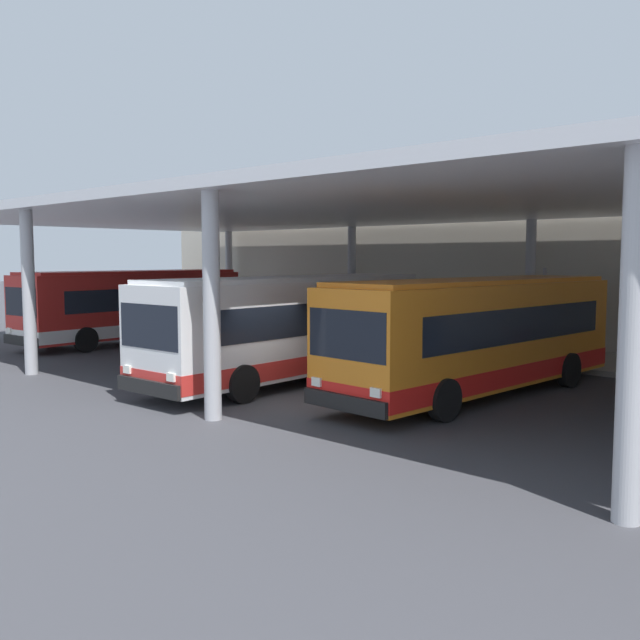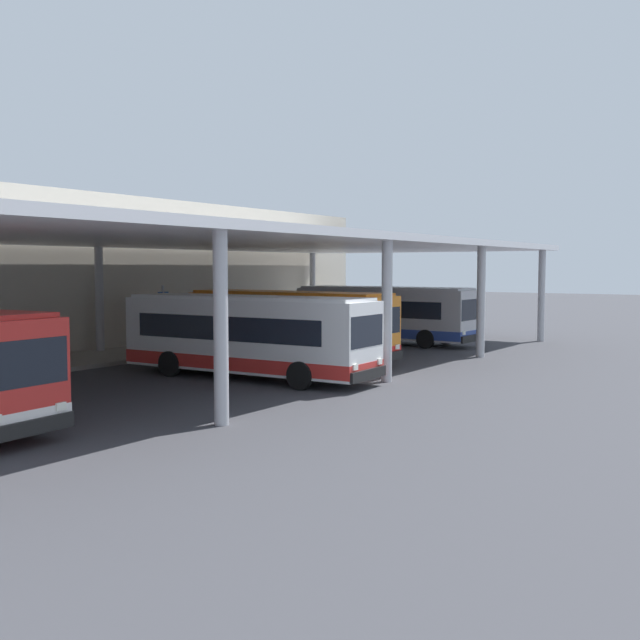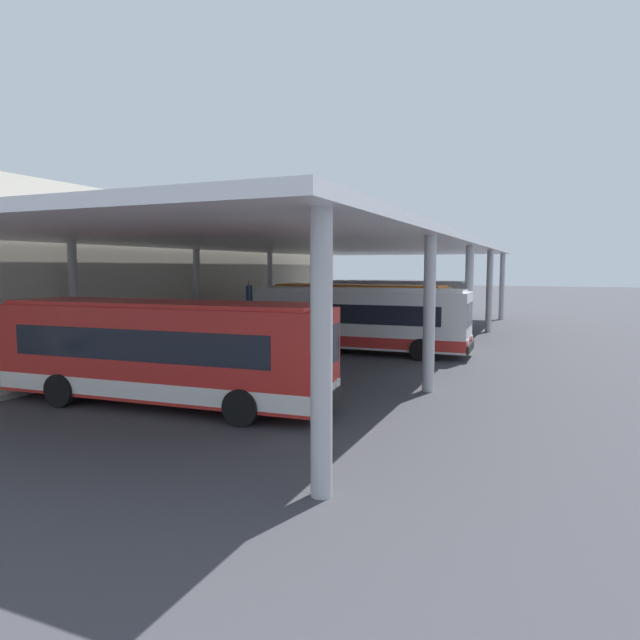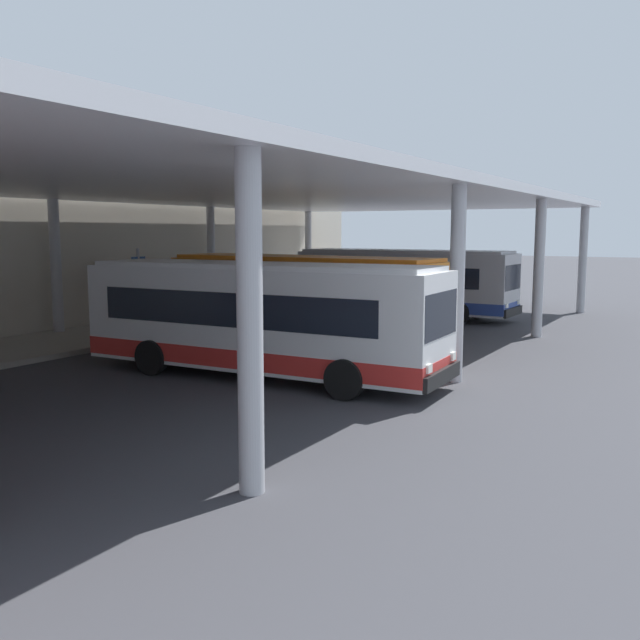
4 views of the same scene
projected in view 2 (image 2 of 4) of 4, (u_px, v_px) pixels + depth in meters
The scene contains 10 objects.
ground_plane at pixel (330, 376), 29.28m from camera, with size 200.00×200.00×0.00m, color #3D3D42.
platform_kerb at pixel (125, 355), 35.79m from camera, with size 42.00×4.50×0.18m, color gray.
station_building_facade at pixel (79, 272), 37.32m from camera, with size 48.00×1.60×8.01m, color beige.
canopy_shelter at pixel (223, 243), 31.96m from camera, with size 40.00×17.00×5.55m.
bus_second_bay at pixel (247, 335), 28.62m from camera, with size 2.99×10.61×3.17m.
bus_middle_bay at pixel (288, 325), 34.01m from camera, with size 3.12×10.65×3.17m.
bus_far_bay at pixel (384, 314), 42.03m from camera, with size 2.87×10.58×3.17m.
bench_waiting at pixel (215, 333), 41.19m from camera, with size 1.80×0.45×0.92m.
trash_bin at pixel (246, 329), 43.35m from camera, with size 0.52×0.52×0.98m.
banner_sign at pixel (163, 314), 36.68m from camera, with size 0.70×0.12×3.20m.
Camera 2 is at (-24.37, -15.83, 4.25)m, focal length 41.98 mm.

